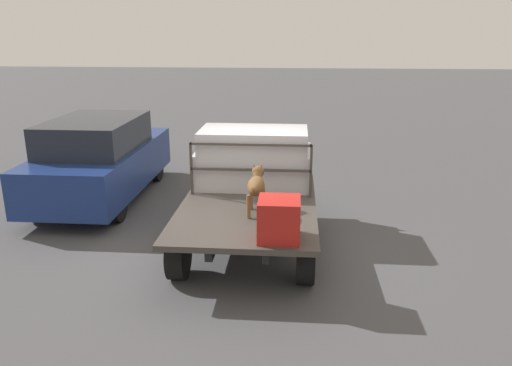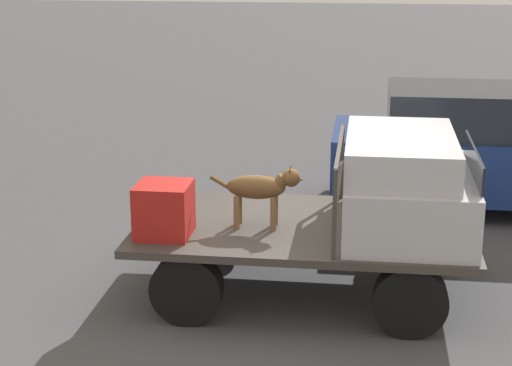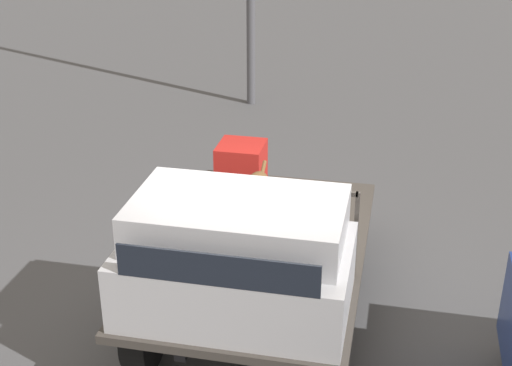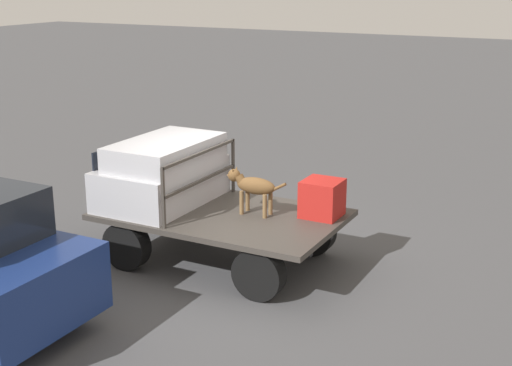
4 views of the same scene
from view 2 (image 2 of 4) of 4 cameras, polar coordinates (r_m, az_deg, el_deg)
The scene contains 7 objects.
ground_plane at distance 9.14m, azimuth 3.17°, elevation -7.26°, with size 80.00×80.00×0.00m, color #474749.
flatbed_truck at distance 8.94m, azimuth 3.23°, elevation -3.98°, with size 3.44×2.07×0.76m.
truck_cab at distance 8.72m, azimuth 9.95°, elevation -0.14°, with size 1.26×1.95×0.97m.
truck_headboard at distance 8.68m, azimuth 5.55°, elevation 0.74°, with size 0.04×1.95×0.86m.
dog at distance 8.63m, azimuth 0.43°, elevation -0.32°, with size 0.96×0.24×0.67m.
cargo_crate at distance 8.50m, azimuth -6.15°, elevation -1.77°, with size 0.53×0.53×0.53m.
parked_sedan at distance 12.01m, azimuth 14.95°, elevation 2.17°, with size 4.19×1.74×1.68m.
Camera 2 is at (0.60, -8.37, 3.64)m, focal length 60.00 mm.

